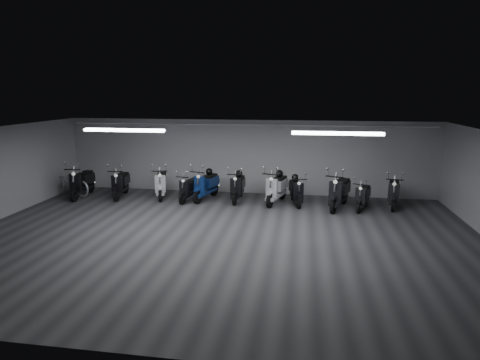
% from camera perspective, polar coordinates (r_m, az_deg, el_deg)
% --- Properties ---
extents(floor, '(14.00, 10.00, 0.01)m').
position_cam_1_polar(floor, '(10.88, -2.84, -8.22)').
color(floor, '#373739').
rests_on(floor, ground).
extents(ceiling, '(14.00, 10.00, 0.01)m').
position_cam_1_polar(ceiling, '(10.24, -3.01, 6.68)').
color(ceiling, gray).
rests_on(ceiling, ground).
extents(back_wall, '(14.00, 0.01, 2.80)m').
position_cam_1_polar(back_wall, '(15.31, 0.89, 3.29)').
color(back_wall, '#A9A9AC').
rests_on(back_wall, ground).
extents(front_wall, '(14.00, 0.01, 2.80)m').
position_cam_1_polar(front_wall, '(5.90, -13.06, -12.15)').
color(front_wall, '#A9A9AC').
rests_on(front_wall, ground).
extents(fluor_strip_left, '(2.40, 0.18, 0.08)m').
position_cam_1_polar(fluor_strip_left, '(12.14, -16.10, 6.80)').
color(fluor_strip_left, white).
rests_on(fluor_strip_left, ceiling).
extents(fluor_strip_right, '(2.40, 0.18, 0.08)m').
position_cam_1_polar(fluor_strip_right, '(11.06, 13.61, 6.43)').
color(fluor_strip_right, white).
rests_on(fluor_strip_right, ceiling).
extents(conduit, '(13.60, 0.05, 0.05)m').
position_cam_1_polar(conduit, '(15.08, 0.86, 7.82)').
color(conduit, white).
rests_on(conduit, back_wall).
extents(scooter_0, '(0.78, 1.97, 1.44)m').
position_cam_1_polar(scooter_0, '(15.89, -21.55, 0.25)').
color(scooter_0, black).
rests_on(scooter_0, floor).
extents(scooter_1, '(0.88, 1.88, 1.35)m').
position_cam_1_polar(scooter_1, '(15.41, -16.58, 0.08)').
color(scooter_1, black).
rests_on(scooter_1, floor).
extents(scooter_2, '(1.08, 1.94, 1.37)m').
position_cam_1_polar(scooter_2, '(15.03, -11.12, 0.10)').
color(scooter_2, silver).
rests_on(scooter_2, floor).
extents(scooter_3, '(0.86, 1.68, 1.20)m').
position_cam_1_polar(scooter_3, '(14.43, -7.16, -0.62)').
color(scooter_3, black).
rests_on(scooter_3, floor).
extents(scooter_4, '(1.09, 1.96, 1.39)m').
position_cam_1_polar(scooter_4, '(14.49, -4.85, -0.12)').
color(scooter_4, navy).
rests_on(scooter_4, floor).
extents(scooter_5, '(0.63, 1.80, 1.33)m').
position_cam_1_polar(scooter_5, '(14.28, -0.32, -0.38)').
color(scooter_5, black).
rests_on(scooter_5, floor).
extents(scooter_6, '(1.15, 2.02, 1.43)m').
position_cam_1_polar(scooter_6, '(14.00, 5.22, -0.49)').
color(scooter_6, silver).
rests_on(scooter_6, floor).
extents(scooter_7, '(0.87, 1.74, 1.24)m').
position_cam_1_polar(scooter_7, '(13.98, 7.97, -0.98)').
color(scooter_7, black).
rests_on(scooter_7, floor).
extents(scooter_8, '(1.30, 2.11, 1.49)m').
position_cam_1_polar(scooter_8, '(13.71, 13.94, -0.94)').
color(scooter_8, black).
rests_on(scooter_8, floor).
extents(scooter_9, '(1.02, 1.67, 1.18)m').
position_cam_1_polar(scooter_9, '(13.86, 17.03, -1.65)').
color(scooter_9, black).
rests_on(scooter_9, floor).
extents(bicycle, '(2.05, 1.30, 1.25)m').
position_cam_1_polar(bicycle, '(16.40, -22.95, 0.16)').
color(bicycle, silver).
rests_on(bicycle, floor).
extents(scooter_10, '(0.96, 1.86, 1.32)m').
position_cam_1_polar(scooter_10, '(14.47, 20.98, -1.07)').
color(scooter_10, black).
rests_on(scooter_10, floor).
extents(helmet_0, '(0.25, 0.25, 0.25)m').
position_cam_1_polar(helmet_0, '(14.66, -4.39, 1.20)').
color(helmet_0, black).
rests_on(helmet_0, scooter_4).
extents(helmet_1, '(0.26, 0.26, 0.26)m').
position_cam_1_polar(helmet_1, '(14.14, 7.84, 0.33)').
color(helmet_1, black).
rests_on(helmet_1, scooter_7).
extents(helmet_2, '(0.25, 0.25, 0.25)m').
position_cam_1_polar(helmet_2, '(14.46, -0.15, 0.92)').
color(helmet_2, black).
rests_on(helmet_2, scooter_5).
extents(helmet_3, '(0.26, 0.26, 0.26)m').
position_cam_1_polar(helmet_3, '(14.18, 5.61, 0.91)').
color(helmet_3, black).
rests_on(helmet_3, scooter_6).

